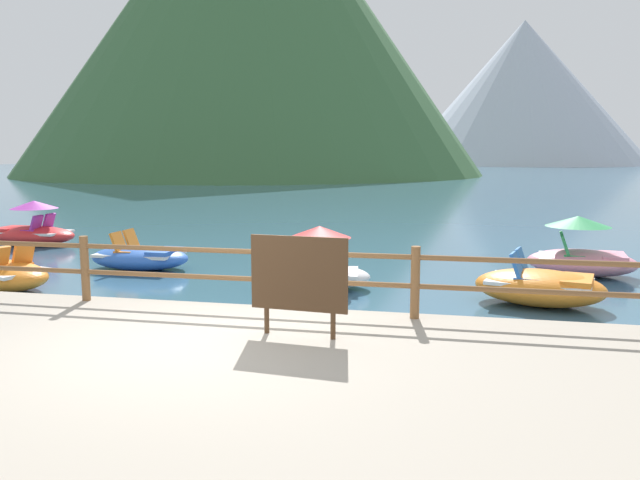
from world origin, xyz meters
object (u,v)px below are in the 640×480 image
at_px(pedal_boat_0, 32,230).
at_px(pedal_boat_7, 0,274).
at_px(pedal_boat_5, 140,257).
at_px(pedal_boat_6, 314,268).
at_px(sign_board, 299,275).
at_px(pedal_boat_2, 581,255).
at_px(pedal_boat_1, 540,286).

relative_size(pedal_boat_0, pedal_boat_7, 1.06).
distance_m(pedal_boat_5, pedal_boat_7, 2.89).
height_order(pedal_boat_5, pedal_boat_6, pedal_boat_6).
bearing_deg(sign_board, pedal_boat_2, 56.83).
relative_size(pedal_boat_1, pedal_boat_6, 1.04).
height_order(pedal_boat_0, pedal_boat_5, pedal_boat_0).
bearing_deg(pedal_boat_6, pedal_boat_7, -166.65).
xyz_separation_m(pedal_boat_1, pedal_boat_7, (-9.70, -0.89, -0.02)).
bearing_deg(pedal_boat_6, pedal_boat_5, 165.32).
bearing_deg(pedal_boat_1, pedal_boat_2, 67.39).
height_order(sign_board, pedal_boat_7, sign_board).
bearing_deg(pedal_boat_6, pedal_boat_0, 156.49).
distance_m(sign_board, pedal_boat_5, 7.40).
height_order(sign_board, pedal_boat_0, sign_board).
bearing_deg(pedal_boat_7, sign_board, -24.73).
height_order(pedal_boat_0, pedal_boat_1, pedal_boat_0).
height_order(pedal_boat_2, pedal_boat_7, pedal_boat_2).
height_order(sign_board, pedal_boat_5, sign_board).
distance_m(pedal_boat_1, pedal_boat_2, 3.10).
bearing_deg(sign_board, pedal_boat_7, 155.27).
distance_m(pedal_boat_2, pedal_boat_5, 9.44).
distance_m(pedal_boat_0, pedal_boat_1, 13.67).
bearing_deg(pedal_boat_0, pedal_boat_2, -6.08).
bearing_deg(pedal_boat_6, sign_board, -79.78).
bearing_deg(pedal_boat_1, pedal_boat_5, 169.17).
xyz_separation_m(pedal_boat_0, pedal_boat_1, (12.95, -4.37, -0.09)).
relative_size(pedal_boat_5, pedal_boat_7, 0.93).
xyz_separation_m(pedal_boat_2, pedal_boat_5, (-9.35, -1.30, -0.16)).
height_order(pedal_boat_1, pedal_boat_7, pedal_boat_1).
distance_m(sign_board, pedal_boat_6, 4.47).
bearing_deg(pedal_boat_2, pedal_boat_5, -172.08).
bearing_deg(pedal_boat_2, sign_board, -123.17).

